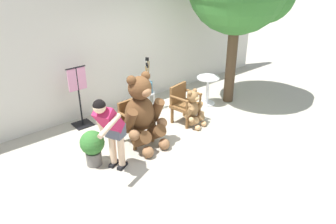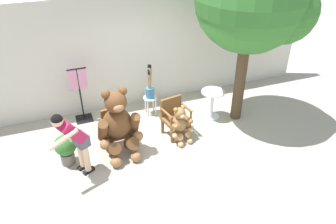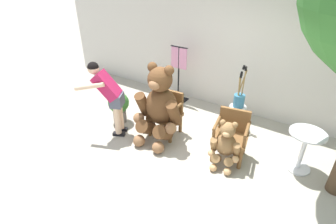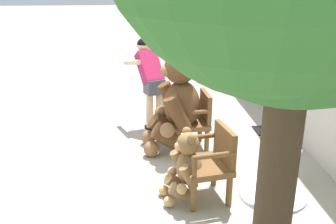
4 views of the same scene
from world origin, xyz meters
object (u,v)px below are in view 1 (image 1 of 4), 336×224
(potted_plant, at_px, (93,146))
(clothing_display_stand, at_px, (79,95))
(wooden_chair_left, at_px, (135,120))
(teddy_bear_large, at_px, (142,112))
(person_visitor, at_px, (110,127))
(teddy_bear_small, at_px, (193,108))
(wooden_chair_right, at_px, (184,103))
(white_stool, at_px, (148,96))
(brush_bucket, at_px, (148,85))
(round_side_table, at_px, (208,87))

(potted_plant, distance_m, clothing_display_stand, 1.65)
(wooden_chair_left, relative_size, teddy_bear_large, 0.57)
(person_visitor, xyz_separation_m, clothing_display_stand, (0.36, 1.92, -0.17))
(person_visitor, bearing_deg, teddy_bear_large, 21.18)
(person_visitor, bearing_deg, teddy_bear_small, 8.25)
(clothing_display_stand, bearing_deg, wooden_chair_right, -35.01)
(wooden_chair_left, xyz_separation_m, potted_plant, (-1.07, -0.22, -0.07))
(wooden_chair_right, bearing_deg, potted_plant, -174.79)
(white_stool, relative_size, brush_bucket, 0.53)
(wooden_chair_right, bearing_deg, teddy_bear_small, -86.04)
(wooden_chair_right, xyz_separation_m, person_visitor, (-2.23, -0.61, 0.43))
(wooden_chair_left, xyz_separation_m, teddy_bear_small, (1.35, -0.29, -0.04))
(teddy_bear_small, relative_size, white_stool, 1.85)
(wooden_chair_left, xyz_separation_m, white_stool, (1.08, 1.00, -0.11))
(white_stool, distance_m, potted_plant, 2.47)
(wooden_chair_right, xyz_separation_m, brush_bucket, (-0.26, 1.00, 0.18))
(teddy_bear_small, bearing_deg, wooden_chair_left, 168.02)
(teddy_bear_small, xyz_separation_m, clothing_display_stand, (-1.89, 1.60, 0.30))
(brush_bucket, bearing_deg, round_side_table, -26.69)
(person_visitor, relative_size, potted_plant, 2.18)
(wooden_chair_right, relative_size, round_side_table, 1.19)
(round_side_table, distance_m, potted_plant, 3.54)
(wooden_chair_left, height_order, brush_bucket, brush_bucket)
(teddy_bear_large, distance_m, round_side_table, 2.51)
(person_visitor, bearing_deg, round_side_table, 15.62)
(teddy_bear_large, bearing_deg, potted_plant, 177.73)
(teddy_bear_large, height_order, person_visitor, teddy_bear_large)
(teddy_bear_small, distance_m, person_visitor, 2.32)
(wooden_chair_left, relative_size, round_side_table, 1.19)
(teddy_bear_small, height_order, brush_bucket, brush_bucket)
(wooden_chair_right, relative_size, brush_bucket, 0.99)
(teddy_bear_small, height_order, potted_plant, teddy_bear_small)
(round_side_table, bearing_deg, teddy_bear_large, -166.53)
(wooden_chair_left, xyz_separation_m, person_visitor, (-0.89, -0.61, 0.43))
(white_stool, bearing_deg, teddy_bear_small, -77.95)
(wooden_chair_left, bearing_deg, white_stool, 42.85)
(teddy_bear_small, bearing_deg, potted_plant, 178.42)
(person_visitor, distance_m, brush_bucket, 2.56)
(wooden_chair_left, relative_size, clothing_display_stand, 0.63)
(teddy_bear_small, height_order, clothing_display_stand, clothing_display_stand)
(teddy_bear_large, relative_size, clothing_display_stand, 1.11)
(person_visitor, distance_m, white_stool, 2.60)
(potted_plant, bearing_deg, wooden_chair_left, 11.63)
(round_side_table, height_order, potted_plant, round_side_table)
(wooden_chair_right, xyz_separation_m, potted_plant, (-2.40, -0.22, -0.07))
(brush_bucket, xyz_separation_m, round_side_table, (1.36, -0.68, -0.20))
(round_side_table, bearing_deg, wooden_chair_left, -172.56)
(wooden_chair_left, bearing_deg, brush_bucket, 42.87)
(white_stool, height_order, potted_plant, potted_plant)
(brush_bucket, bearing_deg, wooden_chair_left, -137.13)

